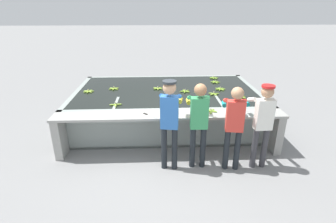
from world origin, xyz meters
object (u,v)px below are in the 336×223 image
Objects in this scene: banana_bunch_floating_2 at (114,89)px; banana_bunch_ledge_0 at (267,113)px; worker_1 at (199,118)px; banana_bunch_floating_3 at (88,91)px; banana_bunch_floating_7 at (220,89)px; banana_bunch_floating_4 at (214,94)px; banana_bunch_floating_0 at (158,88)px; worker_3 at (263,119)px; banana_bunch_floating_5 at (214,78)px; banana_bunch_floating_9 at (241,97)px; banana_bunch_floating_1 at (185,91)px; knife_0 at (148,115)px; worker_0 at (170,116)px; banana_bunch_floating_6 at (116,104)px; worker_2 at (234,121)px; banana_bunch_ledge_1 at (211,111)px; banana_bunch_floating_8 at (215,82)px.

banana_bunch_floating_2 is 1.01× the size of banana_bunch_ledge_0.
worker_1 is 3.25m from banana_bunch_floating_3.
banana_bunch_floating_7 is at bearing 66.88° from worker_1.
banana_bunch_floating_4 is at bearing 69.36° from worker_1.
banana_bunch_floating_7 is 1.00× the size of banana_bunch_ledge_0.
banana_bunch_floating_0 and banana_bunch_floating_3 have the same top height.
worker_3 is 0.55m from banana_bunch_ledge_0.
banana_bunch_floating_3 and banana_bunch_floating_4 have the same top height.
banana_bunch_floating_5 and banana_bunch_floating_9 have the same top height.
banana_bunch_floating_5 is (1.01, 1.29, -0.00)m from banana_bunch_floating_1.
banana_bunch_floating_9 is 1.00× the size of knife_0.
worker_0 is 6.30× the size of banana_bunch_floating_7.
banana_bunch_floating_6 reaches higher than knife_0.
banana_bunch_floating_6 is at bearing -50.37° from banana_bunch_floating_3.
worker_2 is at bearing -148.22° from banana_bunch_ledge_0.
banana_bunch_floating_3 is (-1.77, -0.18, -0.00)m from banana_bunch_floating_0.
banana_bunch_floating_2 is at bearing 165.20° from banana_bunch_floating_9.
banana_bunch_ledge_1 reaches higher than banana_bunch_floating_6.
banana_bunch_ledge_1 is 1.30m from knife_0.
banana_bunch_floating_2 is (-1.16, 0.03, 0.00)m from banana_bunch_floating_0.
banana_bunch_floating_3 is at bearing 140.69° from worker_1.
banana_bunch_ledge_1 is at bearing 114.01° from worker_2.
worker_2 is 2.22m from banana_bunch_floating_7.
knife_0 is at bearing 178.83° from banana_bunch_ledge_0.
banana_bunch_floating_7 is 1.00× the size of banana_bunch_floating_8.
worker_1 is at bearing -88.70° from banana_bunch_floating_1.
worker_0 is 2.06m from banana_bunch_floating_1.
banana_bunch_floating_2 is 0.65m from banana_bunch_floating_3.
banana_bunch_floating_2 is at bearing 18.91° from banana_bunch_floating_3.
banana_bunch_floating_7 is at bearing 56.02° from worker_0.
banana_bunch_floating_1 is 1.27m from banana_bunch_floating_8.
banana_bunch_floating_7 is 1.02× the size of banana_bunch_ledge_1.
banana_bunch_floating_3 and banana_bunch_floating_9 have the same top height.
worker_2 is at bearing -2.99° from worker_0.
worker_1 is 6.01× the size of banana_bunch_floating_6.
banana_bunch_floating_3 is at bearing -161.20° from banana_bunch_floating_5.
banana_bunch_floating_3 is at bearing -161.09° from banana_bunch_floating_2.
banana_bunch_floating_1 is 1.75m from knife_0.
banana_bunch_floating_1 is 1.00× the size of banana_bunch_floating_4.
worker_2 is 2.60m from banana_bunch_floating_6.
banana_bunch_floating_1 is (0.70, -0.29, 0.00)m from banana_bunch_floating_0.
banana_bunch_floating_0 is 1.74m from banana_bunch_floating_8.
worker_1 is at bearing 177.05° from worker_3.
knife_0 is at bearing -39.56° from banana_bunch_floating_6.
worker_1 reaches higher than banana_bunch_ledge_1.
banana_bunch_ledge_0 is (3.36, -1.86, 0.00)m from banana_bunch_floating_2.
worker_0 is at bearing -117.37° from banana_bunch_floating_8.
banana_bunch_floating_8 is (-0.05, -0.46, 0.00)m from banana_bunch_floating_5.
banana_bunch_ledge_1 is at bearing -104.53° from banana_bunch_floating_8.
banana_bunch_floating_0 and banana_bunch_floating_8 have the same top height.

